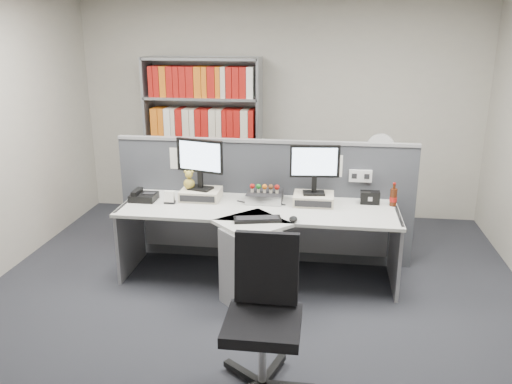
# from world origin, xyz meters

# --- Properties ---
(ground) EXTENTS (5.50, 5.50, 0.00)m
(ground) POSITION_xyz_m (0.00, 0.00, 0.00)
(ground) COLOR #2D2E35
(ground) RESTS_ON ground
(room_shell) EXTENTS (5.04, 5.54, 2.72)m
(room_shell) POSITION_xyz_m (0.00, 0.00, 1.79)
(room_shell) COLOR #B5B0A1
(room_shell) RESTS_ON ground
(partition) EXTENTS (3.00, 0.08, 1.27)m
(partition) POSITION_xyz_m (0.00, 1.25, 0.65)
(partition) COLOR #42444A
(partition) RESTS_ON ground
(desk) EXTENTS (2.60, 1.20, 0.72)m
(desk) POSITION_xyz_m (0.00, 0.60, 0.46)
(desk) COLOR silver
(desk) RESTS_ON ground
(monitor_riser_left) EXTENTS (0.38, 0.31, 0.10)m
(monitor_riser_left) POSITION_xyz_m (-0.59, 0.98, 0.77)
(monitor_riser_left) COLOR beige
(monitor_riser_left) RESTS_ON desk
(monitor_riser_right) EXTENTS (0.38, 0.31, 0.10)m
(monitor_riser_right) POSITION_xyz_m (0.51, 0.98, 0.77)
(monitor_riser_right) COLOR beige
(monitor_riser_right) RESTS_ON desk
(monitor_left) EXTENTS (0.48, 0.21, 0.50)m
(monitor_left) POSITION_xyz_m (-0.59, 0.98, 1.12)
(monitor_left) COLOR black
(monitor_left) RESTS_ON monitor_riser_left
(monitor_right) EXTENTS (0.46, 0.17, 0.47)m
(monitor_right) POSITION_xyz_m (0.51, 0.98, 1.10)
(monitor_right) COLOR black
(monitor_right) RESTS_ON monitor_riser_right
(desktop_pc) EXTENTS (0.34, 0.31, 0.09)m
(desktop_pc) POSITION_xyz_m (0.04, 1.00, 0.77)
(desktop_pc) COLOR black
(desktop_pc) RESTS_ON desk
(figurines) EXTENTS (0.29, 0.05, 0.09)m
(figurines) POSITION_xyz_m (0.04, 0.99, 0.86)
(figurines) COLOR beige
(figurines) RESTS_ON desktop_pc
(keyboard) EXTENTS (0.44, 0.24, 0.03)m
(keyboard) POSITION_xyz_m (0.04, 0.46, 0.73)
(keyboard) COLOR black
(keyboard) RESTS_ON desk
(mouse) EXTENTS (0.07, 0.12, 0.04)m
(mouse) POSITION_xyz_m (0.35, 0.48, 0.74)
(mouse) COLOR black
(mouse) RESTS_ON desk
(desk_phone) EXTENTS (0.24, 0.22, 0.10)m
(desk_phone) POSITION_xyz_m (-1.14, 0.87, 0.76)
(desk_phone) COLOR black
(desk_phone) RESTS_ON desk
(desk_calendar) EXTENTS (0.10, 0.08, 0.12)m
(desk_calendar) POSITION_xyz_m (-0.86, 0.81, 0.77)
(desk_calendar) COLOR black
(desk_calendar) RESTS_ON desk
(plush_toy) EXTENTS (0.11, 0.11, 0.19)m
(plush_toy) POSITION_xyz_m (-0.70, 0.97, 0.90)
(plush_toy) COLOR #AC9639
(plush_toy) RESTS_ON monitor_riser_left
(speaker) EXTENTS (0.18, 0.10, 0.12)m
(speaker) POSITION_xyz_m (1.04, 1.07, 0.78)
(speaker) COLOR black
(speaker) RESTS_ON desk
(cola_bottle) EXTENTS (0.07, 0.07, 0.22)m
(cola_bottle) POSITION_xyz_m (1.25, 1.03, 0.80)
(cola_bottle) COLOR #3F190A
(cola_bottle) RESTS_ON desk
(shelving_unit) EXTENTS (1.41, 0.40, 2.00)m
(shelving_unit) POSITION_xyz_m (-0.90, 2.44, 0.98)
(shelving_unit) COLOR gray
(shelving_unit) RESTS_ON ground
(filing_cabinet) EXTENTS (0.45, 0.61, 0.70)m
(filing_cabinet) POSITION_xyz_m (1.20, 1.99, 0.35)
(filing_cabinet) COLOR gray
(filing_cabinet) RESTS_ON ground
(desk_fan) EXTENTS (0.31, 0.18, 0.52)m
(desk_fan) POSITION_xyz_m (1.20, 1.99, 1.03)
(desk_fan) COLOR white
(desk_fan) RESTS_ON filing_cabinet
(office_chair) EXTENTS (0.65, 0.69, 1.03)m
(office_chair) POSITION_xyz_m (0.25, -0.77, 0.55)
(office_chair) COLOR silver
(office_chair) RESTS_ON ground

